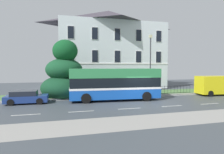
# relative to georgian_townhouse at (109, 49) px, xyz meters

# --- Properties ---
(ground_plane) EXTENTS (60.00, 56.00, 0.18)m
(ground_plane) POSITION_rel_georgian_townhouse_xyz_m (-0.30, -13.97, -6.50)
(ground_plane) COLOR #3D4349
(georgian_townhouse) EXTENTS (16.49, 10.46, 12.64)m
(georgian_townhouse) POSITION_rel_georgian_townhouse_xyz_m (0.00, 0.00, 0.00)
(georgian_townhouse) COLOR silver
(georgian_townhouse) RESTS_ON ground_plane
(iron_verge_railing) EXTENTS (16.44, 0.04, 0.97)m
(iron_verge_railing) POSITION_rel_georgian_townhouse_xyz_m (0.00, -10.31, -5.86)
(iron_verge_railing) COLOR black
(iron_verge_railing) RESTS_ON ground_plane
(evergreen_tree) EXTENTS (5.04, 5.04, 6.87)m
(evergreen_tree) POSITION_rel_georgian_townhouse_xyz_m (-7.47, -8.96, -4.13)
(evergreen_tree) COLOR #423328
(evergreen_tree) RESTS_ON ground_plane
(single_decker_bus) EXTENTS (9.41, 3.09, 3.29)m
(single_decker_bus) POSITION_rel_georgian_townhouse_xyz_m (-2.40, -12.33, -4.75)
(single_decker_bus) COLOR blue
(single_decker_bus) RESTS_ON ground_plane
(white_panel_van) EXTENTS (5.06, 2.32, 2.34)m
(white_panel_van) POSITION_rel_georgian_townhouse_xyz_m (10.47, -12.08, -5.28)
(white_panel_van) COLOR yellow
(white_panel_van) RESTS_ON ground_plane
(parked_hatchback_00) EXTENTS (3.86, 1.88, 1.22)m
(parked_hatchback_00) POSITION_rel_georgian_townhouse_xyz_m (-11.03, -11.89, -5.88)
(parked_hatchback_00) COLOR navy
(parked_hatchback_00) RESTS_ON ground_plane
(street_lamp_post) EXTENTS (0.36, 0.24, 7.25)m
(street_lamp_post) POSITION_rel_georgian_townhouse_xyz_m (2.86, -9.80, -2.23)
(street_lamp_post) COLOR #333338
(street_lamp_post) RESTS_ON ground_plane
(litter_bin) EXTENTS (0.54, 0.54, 1.08)m
(litter_bin) POSITION_rel_georgian_townhouse_xyz_m (-4.41, -9.50, -5.82)
(litter_bin) COLOR #4C4742
(litter_bin) RESTS_ON ground_plane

